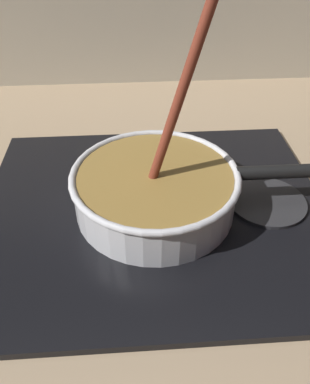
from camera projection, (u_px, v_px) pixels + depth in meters
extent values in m
cube|color=#9E8466|center=(82.00, 370.00, 0.46)|extent=(2.40, 1.60, 0.04)
cube|color=black|center=(155.00, 211.00, 0.64)|extent=(0.56, 0.48, 0.01)
torus|color=#592D0C|center=(155.00, 206.00, 0.64)|extent=(0.17, 0.17, 0.01)
cylinder|color=#262628|center=(267.00, 201.00, 0.65)|extent=(0.13, 0.13, 0.01)
cylinder|color=silver|center=(155.00, 192.00, 0.62)|extent=(0.25, 0.25, 0.07)
cylinder|color=olive|center=(155.00, 190.00, 0.62)|extent=(0.24, 0.24, 0.06)
torus|color=silver|center=(155.00, 175.00, 0.60)|extent=(0.26, 0.26, 0.01)
cylinder|color=black|center=(286.00, 172.00, 0.61)|extent=(0.16, 0.02, 0.02)
cylinder|color=#E5CC7A|center=(114.00, 208.00, 0.55)|extent=(0.03, 0.03, 0.01)
cylinder|color=beige|center=(156.00, 181.00, 0.60)|extent=(0.03, 0.03, 0.01)
cylinder|color=beige|center=(171.00, 155.00, 0.66)|extent=(0.03, 0.03, 0.01)
cylinder|color=#EDD88C|center=(151.00, 194.00, 0.58)|extent=(0.03, 0.03, 0.01)
cylinder|color=#E5CC7A|center=(181.00, 187.00, 0.59)|extent=(0.03, 0.03, 0.01)
cylinder|color=beige|center=(130.00, 165.00, 0.64)|extent=(0.03, 0.03, 0.01)
cylinder|color=#E5CC7A|center=(100.00, 181.00, 0.60)|extent=(0.03, 0.03, 0.01)
cylinder|color=maroon|center=(177.00, 106.00, 0.52)|extent=(0.09, 0.02, 0.27)
cube|color=brown|center=(150.00, 185.00, 0.60)|extent=(0.04, 0.03, 0.01)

